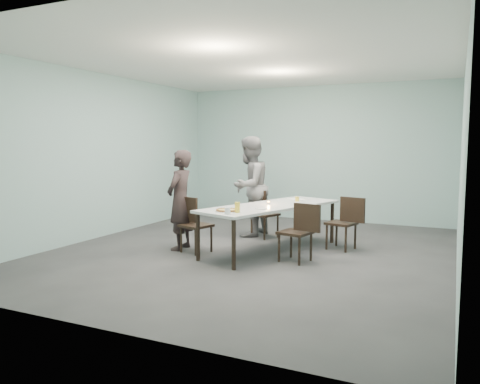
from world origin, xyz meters
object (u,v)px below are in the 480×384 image
at_px(beer_glass, 237,207).
at_px(tealight, 269,203).
at_px(chair_far_right, 346,219).
at_px(water_tumbler, 228,211).
at_px(chair_near_right, 300,228).
at_px(diner_near, 180,200).
at_px(amber_tumbler, 297,199).
at_px(diner_far, 249,186).
at_px(chair_far_left, 262,210).
at_px(chair_near_left, 193,220).
at_px(pizza, 227,210).
at_px(table, 271,208).
at_px(side_plate, 261,209).

relative_size(beer_glass, tealight, 2.68).
xyz_separation_m(chair_far_right, water_tumbler, (-1.26, -1.76, 0.29)).
relative_size(chair_near_right, beer_glass, 5.80).
distance_m(diner_near, water_tumbler, 1.37).
height_order(beer_glass, amber_tumbler, beer_glass).
distance_m(chair_far_right, diner_near, 2.71).
bearing_deg(diner_near, diner_far, 155.20).
height_order(chair_far_left, diner_far, diner_far).
relative_size(chair_near_left, amber_tumbler, 10.88).
bearing_deg(beer_glass, pizza, 173.13).
relative_size(table, chair_near_right, 3.16).
xyz_separation_m(chair_near_left, chair_far_left, (0.56, 1.55, 0.00)).
relative_size(diner_far, tealight, 33.17).
distance_m(table, chair_far_left, 1.16).
bearing_deg(chair_far_right, diner_far, 1.57).
relative_size(chair_far_right, diner_near, 0.54).
distance_m(diner_near, diner_far, 1.62).
relative_size(chair_far_right, tealight, 15.54).
bearing_deg(amber_tumbler, chair_far_left, 154.67).
xyz_separation_m(table, tealight, (-0.05, 0.03, 0.08)).
xyz_separation_m(chair_far_right, beer_glass, (-1.21, -1.56, 0.32)).
bearing_deg(diner_far, chair_near_left, -3.76).
height_order(side_plate, amber_tumbler, amber_tumbler).
height_order(chair_near_right, side_plate, chair_near_right).
height_order(chair_near_left, water_tumbler, chair_near_left).
relative_size(pizza, water_tumbler, 3.78).
xyz_separation_m(diner_near, amber_tumbler, (1.62, 1.12, -0.02)).
bearing_deg(diner_far, side_plate, 36.68).
height_order(side_plate, water_tumbler, water_tumbler).
relative_size(chair_near_right, water_tumbler, 9.67).
xyz_separation_m(chair_near_left, tealight, (1.07, 0.59, 0.27)).
relative_size(diner_far, water_tumbler, 20.64).
distance_m(chair_far_left, diner_near, 1.73).
height_order(beer_glass, water_tumbler, beer_glass).
xyz_separation_m(diner_near, diner_far, (0.56, 1.52, 0.12)).
bearing_deg(side_plate, amber_tumbler, 79.79).
distance_m(side_plate, beer_glass, 0.51).
bearing_deg(side_plate, pizza, -127.07).
bearing_deg(chair_far_right, chair_near_right, 82.50).
bearing_deg(pizza, table, 72.23).
bearing_deg(table, beer_glass, -97.63).
relative_size(chair_near_left, tealight, 15.54).
bearing_deg(water_tumbler, chair_near_right, 39.50).
height_order(chair_far_left, tealight, chair_far_left).
bearing_deg(tealight, side_plate, -80.29).
xyz_separation_m(side_plate, amber_tumbler, (0.20, 1.11, 0.04)).
bearing_deg(water_tumbler, diner_far, 106.15).
relative_size(table, pizza, 8.09).
distance_m(chair_far_left, water_tumbler, 2.22).
distance_m(beer_glass, water_tumbler, 0.21).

